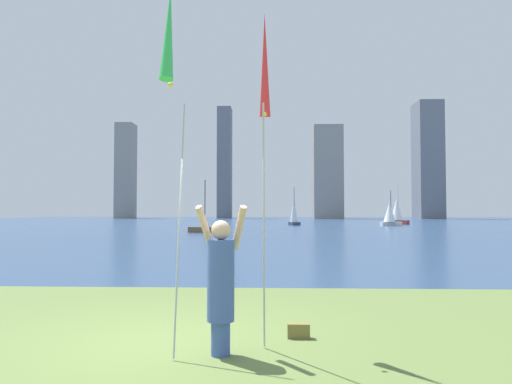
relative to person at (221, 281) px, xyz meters
name	(u,v)px	position (x,y,z in m)	size (l,w,h in m)	color
ground	(262,226)	(-0.81, 51.52, -0.99)	(120.00, 138.00, 0.12)	#5B7038
person	(221,281)	(0.00, 0.00, 0.00)	(0.69, 0.51, 1.89)	#3F59A5
kite_flag_left	(169,45)	(-0.54, -0.60, 2.82)	(0.16, 1.17, 4.45)	#B2B2B7
kite_flag_right	(265,73)	(0.54, 0.69, 2.85)	(0.16, 1.16, 4.60)	#B2B2B7
bag	(299,331)	(1.02, 0.83, -0.82)	(0.32, 0.12, 0.20)	olive
sailboat_1	(397,211)	(16.46, 55.48, 0.78)	(2.34, 2.67, 5.16)	maroon
sailboat_2	(390,214)	(13.93, 48.84, 0.43)	(2.72, 1.77, 4.07)	silver
sailboat_3	(205,229)	(-4.97, 32.22, -0.64)	(2.81, 1.35, 4.29)	brown
sailboat_5	(294,213)	(3.05, 51.27, 0.57)	(1.46, 1.99, 4.63)	#333D51
skyline_tower_0	(126,171)	(-32.61, 98.16, 9.67)	(3.79, 4.63, 21.20)	gray
skyline_tower_1	(225,163)	(-10.55, 99.95, 11.57)	(3.05, 4.52, 25.00)	slate
skyline_tower_2	(327,172)	(12.03, 95.32, 8.96)	(6.18, 6.24, 19.77)	gray
skyline_tower_3	(428,160)	(33.22, 95.00, 11.41)	(5.06, 6.76, 24.67)	slate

